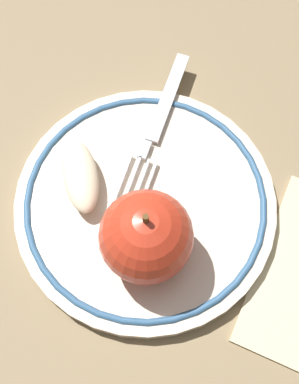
% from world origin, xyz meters
% --- Properties ---
extents(ground_plane, '(2.00, 2.00, 0.00)m').
position_xyz_m(ground_plane, '(0.00, 0.00, 0.00)').
color(ground_plane, '#846F50').
extents(plate, '(0.23, 0.23, 0.02)m').
position_xyz_m(plate, '(0.00, 0.01, 0.01)').
color(plate, beige).
rests_on(plate, ground_plane).
extents(apple_red_whole, '(0.07, 0.07, 0.08)m').
position_xyz_m(apple_red_whole, '(0.00, -0.03, 0.05)').
color(apple_red_whole, red).
rests_on(apple_red_whole, plate).
extents(apple_slice_front, '(0.04, 0.07, 0.02)m').
position_xyz_m(apple_slice_front, '(-0.05, 0.03, 0.03)').
color(apple_slice_front, '#F8E5BE').
rests_on(apple_slice_front, plate).
extents(fork, '(0.08, 0.17, 0.00)m').
position_xyz_m(fork, '(0.01, 0.08, 0.02)').
color(fork, silver).
rests_on(fork, plate).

